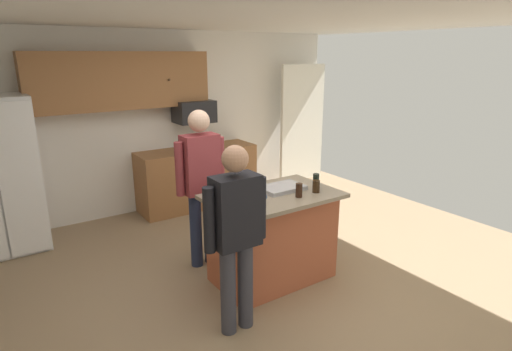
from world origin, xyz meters
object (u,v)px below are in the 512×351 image
(person_guest_left, at_px, (236,229))
(glass_pilsner, at_px, (237,200))
(kitchen_island, at_px, (272,236))
(glass_dark_ale, at_px, (316,181))
(mug_ceramic_white, at_px, (260,199))
(mug_blue_stoneware, at_px, (248,185))
(serving_tray, at_px, (282,188))
(glass_short_whisky, at_px, (299,190))
(glass_stout_tall, at_px, (316,186))
(person_host_foreground, at_px, (201,178))
(microwave_over_range, at_px, (194,112))
(tumbler_amber, at_px, (235,185))

(person_guest_left, bearing_deg, glass_pilsner, 22.85)
(kitchen_island, xyz_separation_m, glass_dark_ale, (0.47, -0.11, 0.54))
(mug_ceramic_white, bearing_deg, mug_blue_stoneware, 72.09)
(person_guest_left, distance_m, glass_dark_ale, 1.28)
(glass_dark_ale, xyz_separation_m, serving_tray, (-0.31, 0.17, -0.06))
(kitchen_island, xyz_separation_m, mug_ceramic_white, (-0.26, -0.15, 0.51))
(glass_short_whisky, height_order, glass_dark_ale, glass_dark_ale)
(glass_stout_tall, bearing_deg, person_guest_left, -164.41)
(kitchen_island, distance_m, person_host_foreground, 0.98)
(microwave_over_range, distance_m, glass_short_whisky, 2.71)
(glass_short_whisky, bearing_deg, glass_pilsner, 172.98)
(mug_ceramic_white, distance_m, glass_stout_tall, 0.66)
(mug_ceramic_white, distance_m, glass_dark_ale, 0.73)
(mug_blue_stoneware, distance_m, glass_stout_tall, 0.69)
(person_guest_left, distance_m, mug_blue_stoneware, 0.99)
(tumbler_amber, xyz_separation_m, glass_pilsner, (-0.22, -0.39, 0.00))
(person_guest_left, bearing_deg, serving_tray, -2.17)
(glass_short_whisky, bearing_deg, kitchen_island, 126.76)
(person_guest_left, height_order, mug_ceramic_white, person_guest_left)
(microwave_over_range, distance_m, glass_pilsner, 2.76)
(glass_pilsner, bearing_deg, kitchen_island, 14.50)
(glass_dark_ale, height_order, serving_tray, glass_dark_ale)
(glass_short_whisky, bearing_deg, tumbler_amber, 132.95)
(mug_ceramic_white, bearing_deg, glass_stout_tall, -3.97)
(mug_blue_stoneware, height_order, serving_tray, mug_blue_stoneware)
(tumbler_amber, bearing_deg, mug_ceramic_white, -86.88)
(microwave_over_range, height_order, glass_pilsner, microwave_over_range)
(microwave_over_range, xyz_separation_m, kitchen_island, (-0.36, -2.45, -0.98))
(kitchen_island, distance_m, glass_dark_ale, 0.72)
(serving_tray, bearing_deg, microwave_over_range, 85.19)
(mug_blue_stoneware, relative_size, glass_short_whisky, 0.92)
(microwave_over_range, bearing_deg, glass_short_whisky, -94.40)
(mug_ceramic_white, distance_m, tumbler_amber, 0.41)
(mug_blue_stoneware, height_order, glass_dark_ale, glass_dark_ale)
(microwave_over_range, xyz_separation_m, glass_pilsner, (-0.86, -2.58, -0.44))
(microwave_over_range, bearing_deg, glass_stout_tall, -89.33)
(tumbler_amber, height_order, glass_short_whisky, tumbler_amber)
(glass_pilsner, relative_size, glass_short_whisky, 1.12)
(person_guest_left, height_order, glass_dark_ale, person_guest_left)
(microwave_over_range, distance_m, tumbler_amber, 2.33)
(tumbler_amber, bearing_deg, person_host_foreground, 110.37)
(mug_blue_stoneware, bearing_deg, glass_pilsner, -134.12)
(tumbler_amber, height_order, glass_pilsner, glass_pilsner)
(kitchen_island, height_order, person_guest_left, person_guest_left)
(glass_stout_tall, bearing_deg, microwave_over_range, 90.67)
(microwave_over_range, height_order, glass_stout_tall, microwave_over_range)
(glass_short_whisky, bearing_deg, person_guest_left, -161.47)
(kitchen_island, height_order, glass_short_whisky, glass_short_whisky)
(microwave_over_range, xyz_separation_m, glass_stout_tall, (0.03, -2.65, -0.46))
(glass_stout_tall, distance_m, glass_dark_ale, 0.12)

